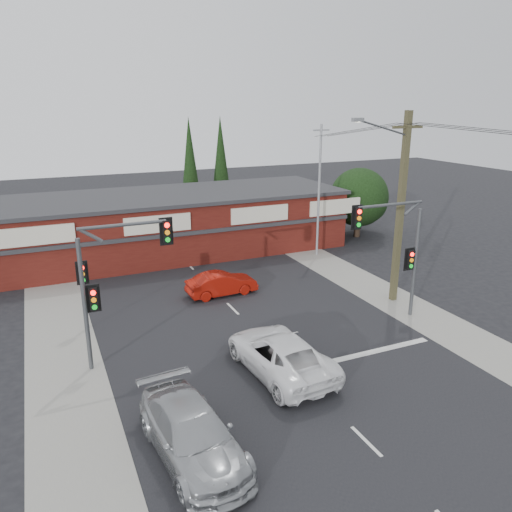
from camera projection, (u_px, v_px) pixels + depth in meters
name	position (u px, v px, depth m)	size (l,w,h in m)	color
ground	(278.00, 354.00, 21.47)	(120.00, 120.00, 0.00)	black
road_strip	(235.00, 311.00, 25.83)	(14.00, 70.00, 0.01)	black
verge_left	(61.00, 342.00, 22.53)	(3.00, 70.00, 0.02)	gray
verge_right	(370.00, 288.00, 29.12)	(3.00, 70.00, 0.02)	gray
stop_line	(366.00, 353.00, 21.51)	(6.50, 0.35, 0.01)	silver
white_suv	(280.00, 354.00, 19.88)	(2.62, 5.68, 1.58)	white
silver_suv	(192.00, 434.00, 15.10)	(2.19, 5.39, 1.57)	#A3A5A8
red_sedan	(222.00, 284.00, 27.91)	(1.38, 3.95, 1.30)	#9D1409
lane_dashes	(264.00, 340.00, 22.74)	(0.12, 40.53, 0.01)	silver
shop_building	(159.00, 224.00, 35.27)	(27.30, 8.40, 4.22)	#47120E
tree_cluster	(358.00, 200.00, 39.78)	(5.90, 5.10, 5.50)	#2D2116
conifer_near	(190.00, 162.00, 42.14)	(1.80, 1.80, 9.25)	#2D2116
conifer_far	(221.00, 158.00, 45.25)	(1.80, 1.80, 9.25)	#2D2116
traffic_mast_left	(110.00, 274.00, 19.56)	(3.77, 0.27, 5.97)	#47494C
traffic_mast_right	(399.00, 243.00, 23.83)	(3.96, 0.27, 5.97)	#47494C
pedestal_signal	(83.00, 281.00, 23.20)	(0.55, 0.27, 3.38)	#47494C
utility_pole	(399.00, 203.00, 25.72)	(4.38, 0.59, 10.00)	#4A4529
steel_pole	(319.00, 189.00, 34.04)	(1.20, 0.16, 9.00)	gray
power_lines	(499.00, 137.00, 19.92)	(2.01, 29.00, 1.22)	black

